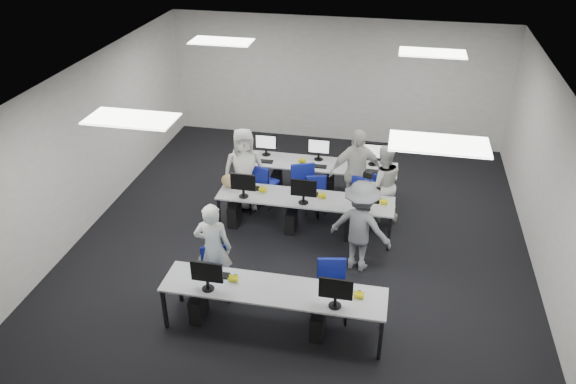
% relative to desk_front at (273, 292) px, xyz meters
% --- Properties ---
extents(room, '(9.00, 9.02, 3.00)m').
position_rel_desk_front_xyz_m(room, '(0.00, 2.40, 0.82)').
color(room, black).
rests_on(room, ground).
extents(ceiling_panels, '(5.20, 4.60, 0.02)m').
position_rel_desk_front_xyz_m(ceiling_panels, '(0.00, 2.40, 2.30)').
color(ceiling_panels, white).
rests_on(ceiling_panels, room).
extents(desk_front, '(3.20, 0.70, 0.73)m').
position_rel_desk_front_xyz_m(desk_front, '(0.00, 0.00, 0.00)').
color(desk_front, '#ABADAF').
rests_on(desk_front, ground).
extents(desk_mid, '(3.20, 0.70, 0.73)m').
position_rel_desk_front_xyz_m(desk_mid, '(0.00, 2.60, 0.00)').
color(desk_mid, '#ABADAF').
rests_on(desk_mid, ground).
extents(desk_back, '(3.20, 0.70, 0.73)m').
position_rel_desk_front_xyz_m(desk_back, '(0.00, 4.00, 0.00)').
color(desk_back, '#ABADAF').
rests_on(desk_back, ground).
extents(equipment_front, '(2.51, 0.41, 1.19)m').
position_rel_desk_front_xyz_m(equipment_front, '(-0.19, -0.02, -0.32)').
color(equipment_front, '#0E69B7').
rests_on(equipment_front, desk_front).
extents(equipment_mid, '(2.91, 0.41, 1.19)m').
position_rel_desk_front_xyz_m(equipment_mid, '(-0.19, 2.58, -0.32)').
color(equipment_mid, white).
rests_on(equipment_mid, desk_mid).
extents(equipment_back, '(2.91, 0.41, 1.19)m').
position_rel_desk_front_xyz_m(equipment_back, '(0.19, 4.02, -0.32)').
color(equipment_back, white).
rests_on(equipment_back, desk_back).
extents(chair_0, '(0.54, 0.56, 0.83)m').
position_rel_desk_front_xyz_m(chair_0, '(-1.05, 0.53, -0.42)').
color(chair_0, navy).
rests_on(chair_0, ground).
extents(chair_1, '(0.53, 0.56, 0.91)m').
position_rel_desk_front_xyz_m(chair_1, '(0.78, 0.45, -0.39)').
color(chair_1, navy).
rests_on(chair_1, ground).
extents(chair_2, '(0.56, 0.58, 0.85)m').
position_rel_desk_front_xyz_m(chair_2, '(-1.23, 3.24, -0.41)').
color(chair_2, navy).
rests_on(chair_2, ground).
extents(chair_3, '(0.64, 0.67, 0.99)m').
position_rel_desk_front_xyz_m(chair_3, '(-0.12, 3.23, -0.37)').
color(chair_3, navy).
rests_on(chair_3, ground).
extents(chair_4, '(0.56, 0.59, 0.95)m').
position_rel_desk_front_xyz_m(chair_4, '(1.07, 3.18, -0.38)').
color(chair_4, navy).
rests_on(chair_4, ground).
extents(chair_5, '(0.57, 0.60, 0.91)m').
position_rel_desk_front_xyz_m(chair_5, '(-0.96, 3.45, -0.39)').
color(chair_5, navy).
rests_on(chair_5, ground).
extents(chair_6, '(0.51, 0.54, 0.84)m').
position_rel_desk_front_xyz_m(chair_6, '(0.05, 3.43, -0.41)').
color(chair_6, navy).
rests_on(chair_6, ground).
extents(chair_7, '(0.56, 0.59, 0.91)m').
position_rel_desk_front_xyz_m(chair_7, '(1.03, 3.41, -0.39)').
color(chair_7, navy).
rests_on(chair_7, ground).
extents(handbag, '(0.32, 0.20, 0.26)m').
position_rel_desk_front_xyz_m(handbag, '(-1.45, 2.72, 0.18)').
color(handbag, tan).
rests_on(handbag, desk_mid).
extents(student_0, '(0.61, 0.44, 1.58)m').
position_rel_desk_front_xyz_m(student_0, '(-1.11, 0.70, 0.11)').
color(student_0, white).
rests_on(student_0, ground).
extents(student_1, '(0.90, 0.79, 1.55)m').
position_rel_desk_front_xyz_m(student_1, '(1.33, 3.33, 0.10)').
color(student_1, white).
rests_on(student_1, ground).
extents(student_2, '(0.96, 0.80, 1.67)m').
position_rel_desk_front_xyz_m(student_2, '(-1.32, 3.25, 0.16)').
color(student_2, white).
rests_on(student_2, ground).
extents(student_3, '(1.12, 0.79, 1.76)m').
position_rel_desk_front_xyz_m(student_3, '(0.82, 3.46, 0.20)').
color(student_3, white).
rests_on(student_3, ground).
extents(photographer, '(1.18, 0.88, 1.63)m').
position_rel_desk_front_xyz_m(photographer, '(1.07, 1.73, 0.14)').
color(photographer, slate).
rests_on(photographer, ground).
extents(dslr_camera, '(0.19, 0.21, 0.10)m').
position_rel_desk_front_xyz_m(dslr_camera, '(1.12, 1.90, 1.01)').
color(dslr_camera, black).
rests_on(dslr_camera, photographer).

